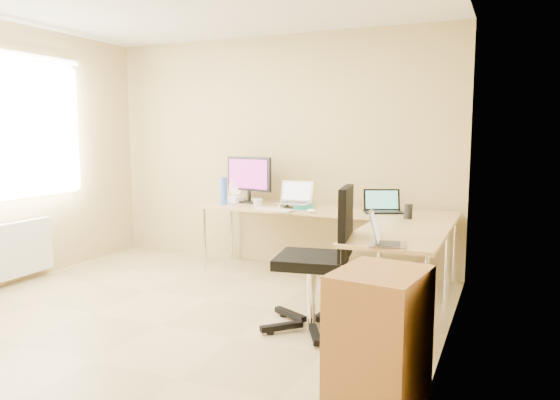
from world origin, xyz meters
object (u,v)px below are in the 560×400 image
at_px(desk_return, 399,277).
at_px(mug, 258,204).
at_px(office_chair, 311,265).
at_px(desk_main, 324,243).
at_px(monitor, 249,180).
at_px(keyboard, 276,209).
at_px(laptop_black, 383,201).
at_px(water_bottle, 224,191).
at_px(desk_fan, 238,191).
at_px(laptop_center, 294,193).
at_px(cabinet, 379,339).
at_px(laptop_return, 388,232).

relative_size(desk_return, mug, 12.30).
relative_size(mug, office_chair, 0.09).
relative_size(desk_main, mug, 25.07).
height_order(monitor, keyboard, monitor).
height_order(desk_return, laptop_black, laptop_black).
xyz_separation_m(desk_main, laptop_black, (0.61, -0.02, 0.48)).
bearing_deg(water_bottle, desk_return, -22.53).
bearing_deg(keyboard, desk_fan, 160.51).
xyz_separation_m(laptop_center, mug, (-0.34, -0.17, -0.11)).
relative_size(desk_main, laptop_black, 7.31).
xyz_separation_m(keyboard, mug, (-0.23, 0.05, 0.04)).
xyz_separation_m(desk_return, mug, (-1.63, 0.76, 0.41)).
relative_size(desk_main, office_chair, 2.36).
distance_m(monitor, water_bottle, 0.33).
xyz_separation_m(laptop_black, cabinet, (0.51, -2.30, -0.48)).
bearing_deg(office_chair, mug, 121.87).
bearing_deg(office_chair, laptop_black, 71.36).
bearing_deg(mug, laptop_center, 26.79).
bearing_deg(cabinet, monitor, 138.00).
bearing_deg(cabinet, laptop_black, 110.28).
xyz_separation_m(desk_return, laptop_center, (-1.29, 0.93, 0.53)).
bearing_deg(laptop_black, office_chair, -122.32).
bearing_deg(desk_fan, office_chair, -39.68).
distance_m(laptop_center, desk_fan, 0.86).
bearing_deg(desk_return, mug, 155.09).
height_order(water_bottle, cabinet, water_bottle).
height_order(desk_return, laptop_return, laptop_return).
xyz_separation_m(keyboard, laptop_return, (1.42, -1.24, 0.09)).
distance_m(laptop_center, water_bottle, 0.82).
distance_m(keyboard, laptop_return, 1.89).
height_order(laptop_center, keyboard, laptop_center).
bearing_deg(desk_main, office_chair, -74.82).
bearing_deg(mug, keyboard, -13.14).
relative_size(mug, desk_fan, 0.44).
bearing_deg(laptop_return, office_chair, 69.17).
xyz_separation_m(desk_fan, office_chair, (1.51, -1.63, -0.35)).
relative_size(laptop_black, cabinet, 0.46).
relative_size(desk_return, keyboard, 3.11).
distance_m(monitor, laptop_black, 1.57).
xyz_separation_m(mug, laptop_return, (1.65, -1.30, 0.05)).
xyz_separation_m(desk_return, laptop_black, (-0.36, 0.98, 0.48)).
distance_m(mug, water_bottle, 0.50).
distance_m(water_bottle, cabinet, 3.18).
relative_size(laptop_black, laptop_return, 1.24).
height_order(laptop_black, mug, laptop_black).
bearing_deg(laptop_center, water_bottle, -176.93).
height_order(desk_return, monitor, monitor).
bearing_deg(desk_return, desk_main, 134.27).
distance_m(desk_fan, office_chair, 2.25).
xyz_separation_m(monitor, mug, (0.29, -0.37, -0.21)).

